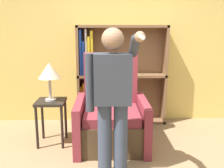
# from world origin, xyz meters

# --- Properties ---
(wall_back) EXTENTS (8.00, 0.06, 2.80)m
(wall_back) POSITION_xyz_m (0.00, 2.03, 1.40)
(wall_back) COLOR #E0C160
(wall_back) RESTS_ON ground_plane
(bookcase) EXTENTS (1.47, 0.28, 1.63)m
(bookcase) POSITION_xyz_m (-0.13, 1.87, 0.80)
(bookcase) COLOR brown
(bookcase) RESTS_ON ground_plane
(armchair) EXTENTS (0.96, 0.91, 1.25)m
(armchair) POSITION_xyz_m (-0.17, 1.01, 0.37)
(armchair) COLOR #4C3823
(armchair) RESTS_ON ground_plane
(person_standing) EXTENTS (0.53, 0.78, 1.60)m
(person_standing) POSITION_xyz_m (-0.18, 0.21, 0.91)
(person_standing) COLOR #384256
(person_standing) RESTS_ON ground_plane
(side_table) EXTENTS (0.39, 0.39, 0.62)m
(side_table) POSITION_xyz_m (-1.00, 1.05, 0.49)
(side_table) COLOR black
(side_table) RESTS_ON ground_plane
(table_lamp) EXTENTS (0.30, 0.30, 0.52)m
(table_lamp) POSITION_xyz_m (-1.00, 1.05, 1.02)
(table_lamp) COLOR #B7B2A8
(table_lamp) RESTS_ON side_table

